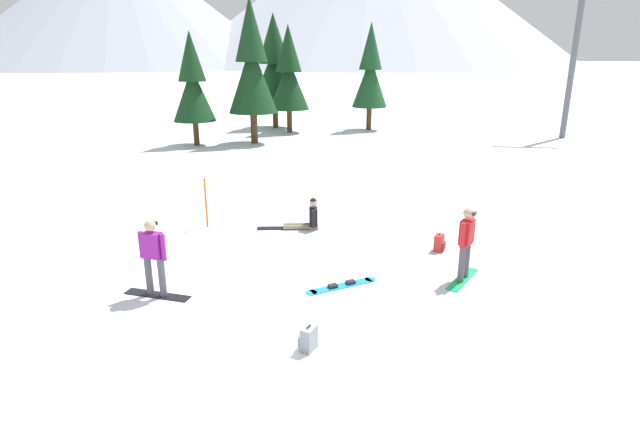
{
  "coord_description": "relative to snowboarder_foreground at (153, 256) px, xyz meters",
  "views": [
    {
      "loc": [
        2.09,
        -8.46,
        4.99
      ],
      "look_at": [
        0.34,
        4.0,
        1.0
      ],
      "focal_mm": 28.26,
      "sensor_mm": 36.0,
      "label": 1
    }
  ],
  "objects": [
    {
      "name": "ground_plane",
      "position": [
        2.77,
        -0.81,
        -0.91
      ],
      "size": [
        800.0,
        800.0,
        0.0
      ],
      "primitive_type": "plane",
      "color": "silver"
    },
    {
      "name": "snowboarder_foreground",
      "position": [
        0.0,
        0.0,
        0.0
      ],
      "size": [
        1.52,
        0.48,
        1.72
      ],
      "color": "black",
      "rests_on": "ground_plane"
    },
    {
      "name": "snowboarder_midground",
      "position": [
        6.65,
        1.75,
        0.01
      ],
      "size": [
        0.89,
        1.43,
        1.74
      ],
      "color": "#19B259",
      "rests_on": "ground_plane"
    },
    {
      "name": "snowboarder_background",
      "position": [
        2.5,
        4.8,
        -0.59
      ],
      "size": [
        1.85,
        0.73,
        0.95
      ],
      "color": "gray",
      "rests_on": "ground_plane"
    },
    {
      "name": "loose_snowboard_far_spare",
      "position": [
        3.91,
        1.0,
        -0.89
      ],
      "size": [
        1.6,
        1.2,
        0.09
      ],
      "color": "#1E8CD8",
      "rests_on": "ground_plane"
    },
    {
      "name": "backpack_grey",
      "position": [
        3.57,
        -1.6,
        -0.7
      ],
      "size": [
        0.34,
        0.37,
        0.47
      ],
      "color": "gray",
      "rests_on": "ground_plane"
    },
    {
      "name": "backpack_red",
      "position": [
        6.26,
        3.52,
        -0.7
      ],
      "size": [
        0.34,
        0.37,
        0.47
      ],
      "color": "red",
      "rests_on": "ground_plane"
    },
    {
      "name": "trail_marker_pole",
      "position": [
        -0.51,
        4.51,
        -0.16
      ],
      "size": [
        0.06,
        0.06,
        1.51
      ],
      "primitive_type": "cylinder",
      "color": "orange",
      "rests_on": "ground_plane"
    },
    {
      "name": "pine_tree_broad",
      "position": [
        3.34,
        25.79,
        2.92
      ],
      "size": [
        2.37,
        2.37,
        7.04
      ],
      "color": "#472D19",
      "rests_on": "ground_plane"
    },
    {
      "name": "pine_tree_leaning",
      "position": [
        -3.03,
        19.33,
        3.47
      ],
      "size": [
        2.78,
        2.78,
        8.05
      ],
      "color": "#472D19",
      "rests_on": "ground_plane"
    },
    {
      "name": "pine_tree_tall",
      "position": [
        -6.14,
        18.23,
        2.49
      ],
      "size": [
        2.37,
        2.37,
        6.25
      ],
      "color": "#472D19",
      "rests_on": "ground_plane"
    },
    {
      "name": "pine_tree_short",
      "position": [
        -1.84,
        23.91,
        2.82
      ],
      "size": [
        2.62,
        2.62,
        6.84
      ],
      "color": "#472D19",
      "rests_on": "ground_plane"
    },
    {
      "name": "pine_tree_slender",
      "position": [
        -3.26,
        25.91,
        3.27
      ],
      "size": [
        3.32,
        3.32,
        7.67
      ],
      "color": "#472D19",
      "rests_on": "ground_plane"
    },
    {
      "name": "ski_lift_tower",
      "position": [
        15.49,
        23.95,
        4.43
      ],
      "size": [
        3.49,
        0.36,
        9.21
      ],
      "color": "#595B60",
      "rests_on": "ground_plane"
    }
  ]
}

